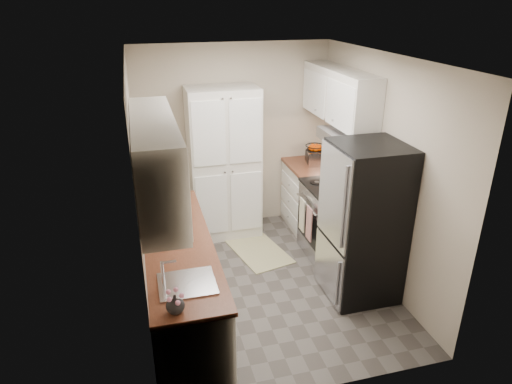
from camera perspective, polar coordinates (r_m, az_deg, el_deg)
The scene contains 16 objects.
ground at distance 5.34m, azimuth 1.23°, elevation -11.19°, with size 3.20×3.20×0.00m, color #56514C.
room_shell at distance 4.60m, azimuth 1.23°, elevation 5.61°, with size 2.64×3.24×2.52m.
pantry_cabinet at distance 5.99m, azimuth -4.02°, elevation 3.50°, with size 0.90×0.55×2.00m, color silver.
base_cabinet_left at distance 4.60m, azimuth -9.36°, elevation -11.28°, with size 0.60×2.30×0.88m, color silver.
countertop_left at distance 4.35m, azimuth -9.75°, elevation -6.29°, with size 0.63×2.33×0.04m, color brown.
base_cabinet_right at distance 6.40m, azimuth 6.85°, elevation -0.67°, with size 0.60×0.80×0.88m, color silver.
countertop_right at distance 6.23m, azimuth 7.05°, elevation 3.20°, with size 0.63×0.83×0.04m, color brown.
electric_range at distance 5.72m, azimuth 9.63°, elevation -3.50°, with size 0.71×0.78×1.13m.
refrigerator at distance 4.90m, azimuth 13.32°, elevation -3.72°, with size 0.70×0.72×1.70m, color #B7B7BC.
microwave at distance 4.78m, azimuth -10.94°, elevation -1.36°, with size 0.52×0.35×0.29m, color #B4B4B9.
wine_bottle at distance 5.05m, azimuth -12.15°, elevation -0.22°, with size 0.07×0.07×0.27m, color black.
flower_vase at distance 3.42m, azimuth -10.06°, elevation -13.61°, with size 0.14×0.14×0.14m, color silver.
cutting_board at distance 5.29m, azimuth -9.62°, elevation 1.42°, with size 0.02×0.26×0.32m, color #449541.
toaster_oven at distance 6.26m, azimuth 7.55°, elevation 4.41°, with size 0.26×0.33×0.19m, color silver.
fruit_basket at distance 6.19m, azimuth 7.41°, elevation 5.67°, with size 0.26×0.26×0.11m, color #DD4300, non-canonical shape.
kitchen_mat at distance 5.90m, azimuth 0.40°, elevation -7.43°, with size 0.56×0.90×0.01m, color #C0B982.
Camera 1 is at (-1.24, -4.22, 3.03)m, focal length 32.00 mm.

